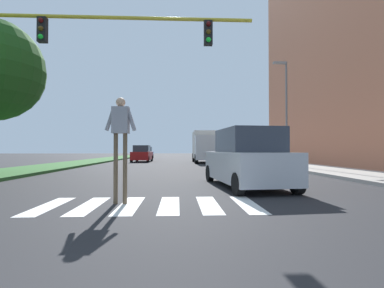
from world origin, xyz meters
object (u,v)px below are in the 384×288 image
(pedestrian_performer, at_px, (121,133))
(sedan_distant, at_px, (146,153))
(traffic_light_gantry, at_px, (43,52))
(suv_crossing, at_px, (247,160))
(sedan_midblock, at_px, (142,154))
(street_lamp_right, at_px, (285,104))
(truck_box_delivery, at_px, (206,146))

(pedestrian_performer, relative_size, sedan_distant, 0.61)
(traffic_light_gantry, relative_size, suv_crossing, 2.05)
(pedestrian_performer, xyz_separation_m, sedan_midblock, (-2.40, 23.72, -0.87))
(sedan_midblock, bearing_deg, street_lamp_right, -41.19)
(traffic_light_gantry, bearing_deg, sedan_midblock, 88.46)
(traffic_light_gantry, relative_size, sedan_distant, 2.40)
(truck_box_delivery, bearing_deg, sedan_midblock, 162.40)
(suv_crossing, height_order, truck_box_delivery, truck_box_delivery)
(pedestrian_performer, height_order, suv_crossing, pedestrian_performer)
(street_lamp_right, relative_size, suv_crossing, 1.57)
(suv_crossing, distance_m, truck_box_delivery, 18.78)
(suv_crossing, bearing_deg, pedestrian_performer, -141.71)
(street_lamp_right, relative_size, sedan_distant, 1.84)
(traffic_light_gantry, xyz_separation_m, suv_crossing, (6.65, 0.35, -3.46))
(sedan_distant, height_order, truck_box_delivery, truck_box_delivery)
(suv_crossing, relative_size, sedan_distant, 1.17)
(sedan_distant, bearing_deg, suv_crossing, -77.61)
(pedestrian_performer, distance_m, truck_box_delivery, 22.05)
(truck_box_delivery, bearing_deg, street_lamp_right, -57.91)
(pedestrian_performer, height_order, truck_box_delivery, truck_box_delivery)
(pedestrian_performer, height_order, sedan_midblock, pedestrian_performer)
(sedan_distant, bearing_deg, sedan_midblock, -85.99)
(pedestrian_performer, bearing_deg, suv_crossing, 38.29)
(sedan_midblock, bearing_deg, pedestrian_performer, -84.22)
(sedan_distant, bearing_deg, traffic_light_gantry, -89.75)
(pedestrian_performer, xyz_separation_m, truck_box_delivery, (4.07, 21.67, -0.03))
(sedan_midblock, relative_size, truck_box_delivery, 0.69)
(sedan_midblock, height_order, sedan_distant, sedan_midblock)
(street_lamp_right, height_order, sedan_midblock, street_lamp_right)
(traffic_light_gantry, bearing_deg, street_lamp_right, 42.65)
(street_lamp_right, height_order, suv_crossing, street_lamp_right)
(traffic_light_gantry, xyz_separation_m, pedestrian_performer, (2.97, -2.56, -2.73))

